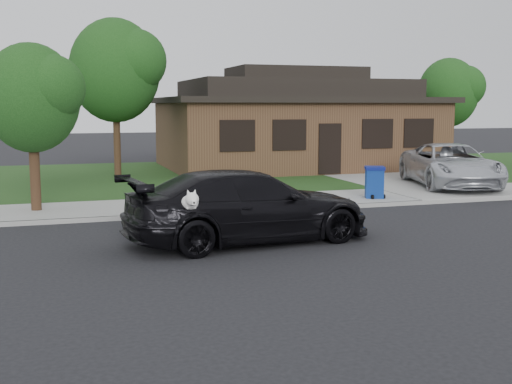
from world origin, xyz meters
name	(u,v)px	position (x,y,z in m)	size (l,w,h in m)	color
ground	(365,233)	(0.00, 0.00, 0.00)	(120.00, 120.00, 0.00)	black
sidewalk	(290,201)	(0.00, 5.00, 0.06)	(60.00, 3.00, 0.12)	gray
curb	(309,208)	(0.00, 3.50, 0.06)	(60.00, 0.12, 0.12)	gray
lawn	(225,175)	(0.00, 13.00, 0.07)	(60.00, 13.00, 0.13)	#193814
driveway	(383,177)	(6.00, 10.00, 0.07)	(4.50, 13.00, 0.14)	gray
sedan	(249,206)	(-2.92, -0.11, 0.81)	(5.78, 2.95, 1.61)	black
minivan	(450,165)	(6.59, 6.22, 0.90)	(2.52, 5.46, 1.52)	silver
recycling_bin	(374,182)	(2.64, 4.50, 0.62)	(0.77, 0.77, 0.99)	navy
house	(295,124)	(4.00, 15.00, 2.13)	(12.60, 8.60, 4.65)	#422B1C
tree_0	(119,68)	(-4.34, 12.88, 4.48)	(3.78, 3.60, 6.34)	#332114
tree_1	(452,91)	(12.14, 14.40, 3.71)	(3.15, 3.00, 5.25)	#332114
tree_2	(36,96)	(-7.38, 5.11, 3.27)	(2.73, 2.60, 4.59)	#332114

